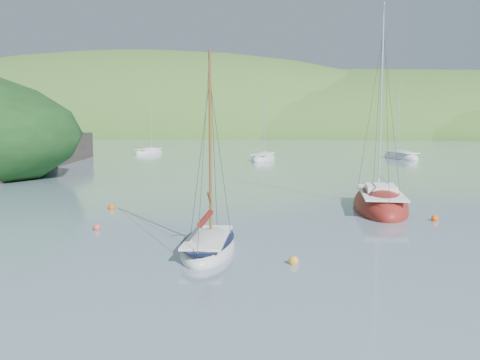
# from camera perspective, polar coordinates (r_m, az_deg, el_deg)

# --- Properties ---
(ground) EXTENTS (700.00, 700.00, 0.00)m
(ground) POSITION_cam_1_polar(r_m,az_deg,el_deg) (22.61, -4.55, -7.51)
(ground) COLOR gray
(ground) RESTS_ON ground
(shoreline_hills) EXTENTS (690.00, 135.00, 56.00)m
(shoreline_hills) POSITION_cam_1_polar(r_m,az_deg,el_deg) (194.44, 3.72, 4.96)
(shoreline_hills) COLOR #346928
(shoreline_hills) RESTS_ON ground
(daysailer_white) EXTENTS (2.41, 5.88, 8.88)m
(daysailer_white) POSITION_cam_1_polar(r_m,az_deg,el_deg) (22.46, -3.38, -7.05)
(daysailer_white) COLOR silver
(daysailer_white) RESTS_ON ground
(sloop_red) EXTENTS (3.27, 9.20, 13.56)m
(sloop_red) POSITION_cam_1_polar(r_m,az_deg,el_deg) (33.64, 14.71, -2.62)
(sloop_red) COLOR maroon
(sloop_red) RESTS_ON ground
(distant_sloop_a) EXTENTS (3.70, 7.81, 10.71)m
(distant_sloop_a) POSITION_cam_1_polar(r_m,az_deg,el_deg) (70.44, 2.50, 2.25)
(distant_sloop_a) COLOR silver
(distant_sloop_a) RESTS_ON ground
(distant_sloop_b) EXTENTS (5.32, 8.39, 11.29)m
(distant_sloop_b) POSITION_cam_1_polar(r_m,az_deg,el_deg) (76.63, 16.78, 2.34)
(distant_sloop_b) COLOR silver
(distant_sloop_b) RESTS_ON ground
(distant_sloop_c) EXTENTS (4.22, 6.84, 9.21)m
(distant_sloop_c) POSITION_cam_1_polar(r_m,az_deg,el_deg) (84.80, -9.69, 2.89)
(distant_sloop_c) COLOR silver
(distant_sloop_c) RESTS_ON ground
(mooring_buoys) EXTENTS (19.09, 11.22, 0.41)m
(mooring_buoys) POSITION_cam_1_polar(r_m,az_deg,el_deg) (27.26, -1.41, -4.80)
(mooring_buoys) COLOR gold
(mooring_buoys) RESTS_ON ground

